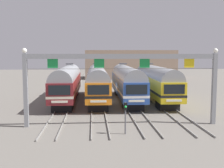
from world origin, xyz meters
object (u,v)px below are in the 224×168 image
commuter_train_maroon (67,82)px  commuter_train_orange (97,82)px  yard_signal_mast (125,112)px  catenary_gantry (122,69)px  commuter_train_yellow (156,81)px  commuter_train_blue (127,81)px

commuter_train_maroon → commuter_train_orange: bearing=0.0°
yard_signal_mast → commuter_train_maroon: bearing=110.5°
commuter_train_maroon → catenary_gantry: size_ratio=1.04×
commuter_train_yellow → catenary_gantry: (-6.10, -13.50, 2.42)m
commuter_train_blue → yard_signal_mast: 16.49m
commuter_train_maroon → yard_signal_mast: 17.47m
commuter_train_yellow → catenary_gantry: size_ratio=1.04×
commuter_train_maroon → yard_signal_mast: bearing=-69.5°
commuter_train_blue → catenary_gantry: bearing=-98.6°
commuter_train_blue → yard_signal_mast: (-2.03, -16.35, -0.85)m
commuter_train_blue → catenary_gantry: catenary_gantry is taller
commuter_train_blue → yard_signal_mast: size_ratio=6.89×
catenary_gantry → yard_signal_mast: bearing=-90.0°
commuter_train_maroon → yard_signal_mast: size_ratio=6.89×
commuter_train_yellow → yard_signal_mast: size_ratio=6.89×
catenary_gantry → commuter_train_blue: bearing=81.4°
commuter_train_orange → commuter_train_yellow: same height
commuter_train_orange → commuter_train_blue: 4.07m
commuter_train_orange → catenary_gantry: bearing=-81.4°
commuter_train_yellow → yard_signal_mast: (-6.10, -16.35, -0.85)m
catenary_gantry → yard_signal_mast: (0.00, -2.85, -3.27)m
commuter_train_maroon → yard_signal_mast: (6.10, -16.35, -0.85)m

